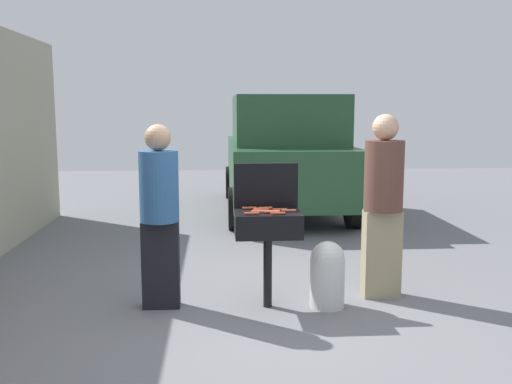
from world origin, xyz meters
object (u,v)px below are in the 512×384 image
hot_dog_1 (278,213)px  hot_dog_2 (260,209)px  hot_dog_8 (271,212)px  hot_dog_10 (262,209)px  hot_dog_6 (289,211)px  hot_dog_7 (260,210)px  hot_dog_5 (265,208)px  hot_dog_11 (249,208)px  bbq_grill (268,227)px  person_right (383,199)px  propane_tank (327,273)px  parked_minivan (285,153)px  hot_dog_3 (259,212)px  person_left (160,210)px  hot_dog_0 (252,213)px  hot_dog_4 (273,211)px  hot_dog_9 (280,210)px

hot_dog_1 → hot_dog_2: bearing=120.0°
hot_dog_8 → hot_dog_10: bearing=115.6°
hot_dog_6 → hot_dog_7: bearing=171.0°
hot_dog_5 → hot_dog_11: bearing=174.2°
bbq_grill → hot_dog_11: 0.26m
hot_dog_10 → person_right: bearing=8.4°
hot_dog_1 → propane_tank: (0.47, 0.11, -0.58)m
hot_dog_10 → propane_tank: (0.60, -0.09, -0.58)m
bbq_grill → parked_minivan: (0.73, 4.91, 0.27)m
bbq_grill → propane_tank: size_ratio=1.45×
hot_dog_7 → propane_tank: 0.85m
hot_dog_5 → hot_dog_10: same height
hot_dog_3 → hot_dog_11: same height
hot_dog_7 → person_right: size_ratio=0.07×
hot_dog_3 → hot_dog_7: size_ratio=1.00×
propane_tank → hot_dog_11: bearing=166.3°
propane_tank → parked_minivan: bearing=87.9°
hot_dog_6 → person_left: (-1.16, 0.08, 0.01)m
hot_dog_0 → hot_dog_5: (0.14, 0.26, 0.00)m
hot_dog_4 → hot_dog_8: size_ratio=1.00×
hot_dog_3 → hot_dog_8: size_ratio=1.00×
hot_dog_6 → hot_dog_8: (-0.16, -0.07, 0.00)m
hot_dog_9 → propane_tank: bearing=-9.5°
hot_dog_6 → hot_dog_1: bearing=-130.3°
bbq_grill → hot_dog_0: size_ratio=6.86×
hot_dog_3 → hot_dog_6: same height
hot_dog_0 → hot_dog_2: (0.09, 0.23, 0.00)m
hot_dog_5 → hot_dog_10: size_ratio=1.00×
hot_dog_3 → hot_dog_9: same height
hot_dog_0 → hot_dog_3: (0.07, 0.09, 0.00)m
hot_dog_2 → hot_dog_4: 0.17m
hot_dog_11 → hot_dog_3: bearing=-68.9°
hot_dog_0 → hot_dog_5: 0.29m
hot_dog_1 → hot_dog_0: bearing=177.1°
hot_dog_8 → hot_dog_11: (-0.18, 0.22, 0.00)m
hot_dog_8 → person_right: bearing=16.0°
hot_dog_11 → parked_minivan: 4.86m
propane_tank → person_right: (0.58, 0.27, 0.64)m
hot_dog_8 → hot_dog_10: (-0.07, 0.14, 0.00)m
hot_dog_6 → hot_dog_7: same height
hot_dog_1 → hot_dog_10: 0.24m
propane_tank → person_right: 0.90m
hot_dog_8 → hot_dog_9: size_ratio=1.00×
hot_dog_10 → hot_dog_11: (-0.11, 0.08, 0.00)m
hot_dog_7 → hot_dog_8: (0.09, -0.11, 0.00)m
bbq_grill → person_right: bearing=11.4°
hot_dog_4 → person_right: bearing=14.7°
hot_dog_5 → hot_dog_10: bearing=-117.3°
parked_minivan → propane_tank: bearing=88.1°
hot_dog_6 → hot_dog_11: same height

